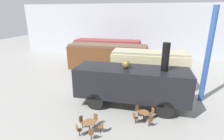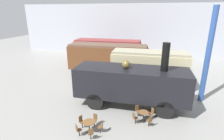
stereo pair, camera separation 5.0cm
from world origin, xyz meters
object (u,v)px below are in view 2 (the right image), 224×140
Objects in this scene: streamlined_locomotive at (112,50)px; cafe_table_mid at (143,115)px; passenger_coach_wooden at (108,57)px; steam_locomotive at (131,82)px; passenger_coach_vintage at (149,67)px; cafe_table_near at (89,124)px; visitor_person at (113,84)px; cafe_chair_0 at (101,126)px.

streamlined_locomotive reaches higher than cafe_table_mid.
passenger_coach_wooden is at bearing -84.07° from streamlined_locomotive.
streamlined_locomotive is at bearing 110.06° from steam_locomotive.
passenger_coach_vintage reaches higher than streamlined_locomotive.
visitor_person is at bearing 89.09° from cafe_table_near.
visitor_person reaches higher than cafe_table_mid.
cafe_table_near is 0.78m from cafe_chair_0.
cafe_table_mid is (1.18, -2.05, -1.54)m from steam_locomotive.
visitor_person reaches higher than cafe_chair_0.
steam_locomotive reaches higher than cafe_chair_0.
steam_locomotive is 12.08× the size of cafe_table_mid.
streamlined_locomotive reaches higher than cafe_chair_0.
passenger_coach_vintage is at bearing 73.54° from steam_locomotive.
cafe_table_near is 6.19m from visitor_person.
passenger_coach_wooden is at bearing 148.12° from passenger_coach_vintage.
passenger_coach_wooden is (0.48, -4.64, 0.01)m from streamlined_locomotive.
streamlined_locomotive is 10.23m from visitor_person.
passenger_coach_vintage reaches higher than cafe_table_mid.
visitor_person is at bearing -147.78° from passenger_coach_vintage.
streamlined_locomotive is 1.31× the size of steam_locomotive.
passenger_coach_wooden is at bearing 118.35° from cafe_table_mid.
cafe_chair_0 is (-1.38, -3.97, -1.58)m from steam_locomotive.
visitor_person is (-2.04, 2.09, -1.15)m from steam_locomotive.
passenger_coach_wooden is 5.70m from visitor_person.
passenger_coach_wooden reaches higher than cafe_table_near.
visitor_person reaches higher than cafe_table_near.
steam_locomotive is at bearing -106.46° from passenger_coach_vintage.
cafe_table_near is at bearing -0.00° from cafe_chair_0.
streamlined_locomotive is 1.59× the size of passenger_coach_vintage.
passenger_coach_wooden is 10.80m from cafe_table_mid.
passenger_coach_wooden reaches higher than streamlined_locomotive.
passenger_coach_vintage is at bearing -31.88° from passenger_coach_wooden.
cafe_table_near is at bearing -90.91° from visitor_person.
passenger_coach_vintage is 4.30× the size of visitor_person.
passenger_coach_vintage reaches higher than visitor_person.
streamlined_locomotive reaches higher than visitor_person.
passenger_coach_vintage is at bearing 67.77° from cafe_table_near.
passenger_coach_wooden is 12.95× the size of cafe_table_mid.
passenger_coach_wooden is 11.99× the size of cafe_table_near.
cafe_table_mid is 3.19m from cafe_chair_0.
cafe_chair_0 is at bearing -77.47° from passenger_coach_wooden.
steam_locomotive is at bearing -62.06° from passenger_coach_wooden.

